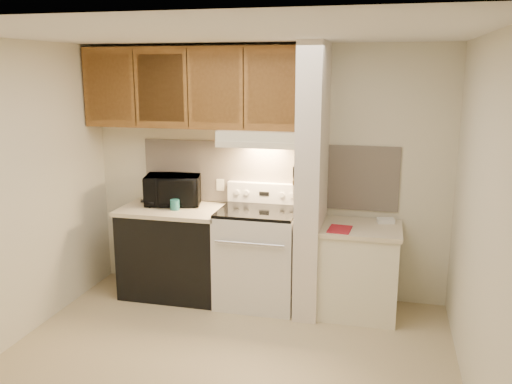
% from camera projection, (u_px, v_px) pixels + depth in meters
% --- Properties ---
extents(floor, '(3.60, 3.60, 0.00)m').
position_uv_depth(floor, '(224.00, 361.00, 4.29)').
color(floor, tan).
rests_on(floor, ground).
extents(ceiling, '(3.60, 3.60, 0.00)m').
position_uv_depth(ceiling, '(220.00, 34.00, 3.74)').
color(ceiling, white).
rests_on(ceiling, wall_back).
extents(wall_back, '(3.60, 2.50, 0.02)m').
position_uv_depth(wall_back, '(266.00, 172.00, 5.44)').
color(wall_back, beige).
rests_on(wall_back, floor).
extents(wall_left, '(0.02, 3.00, 2.50)m').
position_uv_depth(wall_left, '(12.00, 195.00, 4.43)').
color(wall_left, beige).
rests_on(wall_left, floor).
extents(wall_right, '(0.02, 3.00, 2.50)m').
position_uv_depth(wall_right, '(481.00, 225.00, 3.60)').
color(wall_right, beige).
rests_on(wall_right, floor).
extents(backsplash, '(2.60, 0.02, 0.63)m').
position_uv_depth(backsplash, '(266.00, 174.00, 5.43)').
color(backsplash, beige).
rests_on(backsplash, wall_back).
extents(range_body, '(0.76, 0.65, 0.92)m').
position_uv_depth(range_body, '(258.00, 258.00, 5.28)').
color(range_body, silver).
rests_on(range_body, floor).
extents(oven_window, '(0.50, 0.01, 0.30)m').
position_uv_depth(oven_window, '(250.00, 265.00, 4.97)').
color(oven_window, black).
rests_on(oven_window, range_body).
extents(oven_handle, '(0.65, 0.02, 0.02)m').
position_uv_depth(oven_handle, '(249.00, 244.00, 4.89)').
color(oven_handle, silver).
rests_on(oven_handle, range_body).
extents(cooktop, '(0.74, 0.64, 0.03)m').
position_uv_depth(cooktop, '(258.00, 211.00, 5.18)').
color(cooktop, black).
rests_on(cooktop, range_body).
extents(range_backguard, '(0.76, 0.08, 0.20)m').
position_uv_depth(range_backguard, '(265.00, 193.00, 5.42)').
color(range_backguard, silver).
rests_on(range_backguard, range_body).
extents(range_display, '(0.10, 0.01, 0.04)m').
position_uv_depth(range_display, '(264.00, 194.00, 5.38)').
color(range_display, black).
rests_on(range_display, range_backguard).
extents(range_knob_left_outer, '(0.05, 0.02, 0.05)m').
position_uv_depth(range_knob_left_outer, '(237.00, 192.00, 5.45)').
color(range_knob_left_outer, silver).
rests_on(range_knob_left_outer, range_backguard).
extents(range_knob_left_inner, '(0.05, 0.02, 0.05)m').
position_uv_depth(range_knob_left_inner, '(247.00, 193.00, 5.42)').
color(range_knob_left_inner, silver).
rests_on(range_knob_left_inner, range_backguard).
extents(range_knob_right_inner, '(0.05, 0.02, 0.05)m').
position_uv_depth(range_knob_right_inner, '(282.00, 195.00, 5.34)').
color(range_knob_right_inner, silver).
rests_on(range_knob_right_inner, range_backguard).
extents(range_knob_right_outer, '(0.05, 0.02, 0.05)m').
position_uv_depth(range_knob_right_outer, '(292.00, 195.00, 5.32)').
color(range_knob_right_outer, silver).
rests_on(range_knob_right_outer, range_backguard).
extents(dishwasher_front, '(1.00, 0.63, 0.87)m').
position_uv_depth(dishwasher_front, '(175.00, 253.00, 5.50)').
color(dishwasher_front, black).
rests_on(dishwasher_front, floor).
extents(left_countertop, '(1.04, 0.67, 0.04)m').
position_uv_depth(left_countertop, '(173.00, 210.00, 5.40)').
color(left_countertop, beige).
rests_on(left_countertop, dishwasher_front).
extents(spoon_rest, '(0.24, 0.15, 0.02)m').
position_uv_depth(spoon_rest, '(152.00, 201.00, 5.66)').
color(spoon_rest, black).
rests_on(spoon_rest, left_countertop).
extents(teal_jar, '(0.11, 0.11, 0.10)m').
position_uv_depth(teal_jar, '(175.00, 205.00, 5.31)').
color(teal_jar, '#206C6D').
rests_on(teal_jar, left_countertop).
extents(outlet, '(0.08, 0.01, 0.12)m').
position_uv_depth(outlet, '(220.00, 185.00, 5.56)').
color(outlet, '#EBE4C7').
rests_on(outlet, backsplash).
extents(microwave, '(0.62, 0.49, 0.30)m').
position_uv_depth(microwave, '(173.00, 190.00, 5.51)').
color(microwave, black).
rests_on(microwave, left_countertop).
extents(partition_pillar, '(0.22, 0.70, 2.50)m').
position_uv_depth(partition_pillar, '(312.00, 181.00, 4.99)').
color(partition_pillar, silver).
rests_on(partition_pillar, floor).
extents(pillar_trim, '(0.01, 0.70, 0.04)m').
position_uv_depth(pillar_trim, '(300.00, 176.00, 5.00)').
color(pillar_trim, brown).
rests_on(pillar_trim, partition_pillar).
extents(knife_strip, '(0.02, 0.42, 0.04)m').
position_uv_depth(knife_strip, '(298.00, 174.00, 4.95)').
color(knife_strip, black).
rests_on(knife_strip, partition_pillar).
extents(knife_blade_a, '(0.01, 0.03, 0.16)m').
position_uv_depth(knife_blade_a, '(294.00, 189.00, 4.81)').
color(knife_blade_a, silver).
rests_on(knife_blade_a, knife_strip).
extents(knife_handle_a, '(0.02, 0.02, 0.10)m').
position_uv_depth(knife_handle_a, '(294.00, 172.00, 4.79)').
color(knife_handle_a, black).
rests_on(knife_handle_a, knife_strip).
extents(knife_blade_b, '(0.01, 0.04, 0.18)m').
position_uv_depth(knife_blade_b, '(295.00, 188.00, 4.92)').
color(knife_blade_b, silver).
rests_on(knife_blade_b, knife_strip).
extents(knife_handle_b, '(0.02, 0.02, 0.10)m').
position_uv_depth(knife_handle_b, '(295.00, 171.00, 4.85)').
color(knife_handle_b, black).
rests_on(knife_handle_b, knife_strip).
extents(knife_blade_c, '(0.01, 0.04, 0.20)m').
position_uv_depth(knife_blade_c, '(297.00, 187.00, 4.99)').
color(knife_blade_c, silver).
rests_on(knife_blade_c, knife_strip).
extents(knife_handle_c, '(0.02, 0.02, 0.10)m').
position_uv_depth(knife_handle_c, '(297.00, 169.00, 4.95)').
color(knife_handle_c, black).
rests_on(knife_handle_c, knife_strip).
extents(knife_blade_d, '(0.01, 0.04, 0.16)m').
position_uv_depth(knife_blade_d, '(298.00, 183.00, 5.06)').
color(knife_blade_d, silver).
rests_on(knife_blade_d, knife_strip).
extents(knife_handle_d, '(0.02, 0.02, 0.10)m').
position_uv_depth(knife_handle_d, '(298.00, 167.00, 5.02)').
color(knife_handle_d, black).
rests_on(knife_handle_d, knife_strip).
extents(knife_blade_e, '(0.01, 0.04, 0.18)m').
position_uv_depth(knife_blade_e, '(300.00, 182.00, 5.14)').
color(knife_blade_e, silver).
rests_on(knife_blade_e, knife_strip).
extents(knife_handle_e, '(0.02, 0.02, 0.10)m').
position_uv_depth(knife_handle_e, '(300.00, 166.00, 5.10)').
color(knife_handle_e, black).
rests_on(knife_handle_e, knife_strip).
extents(oven_mitt, '(0.03, 0.09, 0.23)m').
position_uv_depth(oven_mitt, '(301.00, 180.00, 5.18)').
color(oven_mitt, gray).
rests_on(oven_mitt, partition_pillar).
extents(right_cab_base, '(0.70, 0.60, 0.81)m').
position_uv_depth(right_cab_base, '(359.00, 272.00, 5.07)').
color(right_cab_base, '#EBE4C7').
rests_on(right_cab_base, floor).
extents(right_countertop, '(0.74, 0.64, 0.04)m').
position_uv_depth(right_countertop, '(361.00, 229.00, 4.97)').
color(right_countertop, beige).
rests_on(right_countertop, right_cab_base).
extents(red_folder, '(0.21, 0.28, 0.01)m').
position_uv_depth(red_folder, '(340.00, 229.00, 4.87)').
color(red_folder, '#A91B27').
rests_on(red_folder, right_countertop).
extents(white_box, '(0.17, 0.13, 0.04)m').
position_uv_depth(white_box, '(386.00, 221.00, 5.08)').
color(white_box, white).
rests_on(white_box, right_countertop).
extents(range_hood, '(0.78, 0.44, 0.15)m').
position_uv_depth(range_hood, '(262.00, 138.00, 5.14)').
color(range_hood, '#EBE4C7').
rests_on(range_hood, upper_cabinets).
extents(hood_lip, '(0.78, 0.04, 0.06)m').
position_uv_depth(hood_lip, '(256.00, 145.00, 4.96)').
color(hood_lip, '#EBE4C7').
rests_on(hood_lip, range_hood).
extents(upper_cabinets, '(2.18, 0.33, 0.77)m').
position_uv_depth(upper_cabinets, '(193.00, 88.00, 5.25)').
color(upper_cabinets, brown).
rests_on(upper_cabinets, wall_back).
extents(cab_door_a, '(0.46, 0.01, 0.63)m').
position_uv_depth(cab_door_a, '(109.00, 88.00, 5.28)').
color(cab_door_a, brown).
rests_on(cab_door_a, upper_cabinets).
extents(cab_gap_a, '(0.01, 0.01, 0.73)m').
position_uv_depth(cab_gap_a, '(134.00, 88.00, 5.22)').
color(cab_gap_a, black).
rests_on(cab_gap_a, upper_cabinets).
extents(cab_door_b, '(0.46, 0.01, 0.63)m').
position_uv_depth(cab_door_b, '(161.00, 88.00, 5.16)').
color(cab_door_b, brown).
rests_on(cab_door_b, upper_cabinets).
extents(cab_gap_b, '(0.01, 0.01, 0.73)m').
position_uv_depth(cab_gap_b, '(188.00, 88.00, 5.09)').
color(cab_gap_b, black).
rests_on(cab_gap_b, upper_cabinets).
extents(cab_door_c, '(0.46, 0.01, 0.63)m').
position_uv_depth(cab_door_c, '(215.00, 88.00, 5.03)').
color(cab_door_c, brown).
rests_on(cab_door_c, upper_cabinets).
extents(cab_gap_c, '(0.01, 0.01, 0.73)m').
position_uv_depth(cab_gap_c, '(243.00, 89.00, 4.97)').
color(cab_gap_c, black).
rests_on(cab_gap_c, upper_cabinets).
extents(cab_door_d, '(0.46, 0.01, 0.63)m').
position_uv_depth(cab_door_d, '(272.00, 89.00, 4.90)').
color(cab_door_d, brown).
rests_on(cab_door_d, upper_cabinets).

